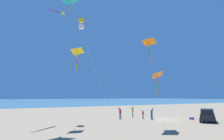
{
  "coord_description": "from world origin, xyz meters",
  "views": [
    {
      "loc": [
        -23.07,
        24.1,
        3.6
      ],
      "look_at": [
        -0.63,
        10.59,
        7.19
      ],
      "focal_mm": 31.47,
      "sensor_mm": 36.0,
      "label": 1
    }
  ],
  "objects_px": {
    "person_child_grey_jacket": "(120,113)",
    "kite_box_orange_high_right": "(81,24)",
    "parked_car": "(207,115)",
    "kite_delta_teal_far_right": "(149,42)",
    "kite_delta_blue_topmost": "(77,52)",
    "person_bystander_far": "(143,114)",
    "cooler_box": "(192,118)",
    "person_adult_flyer": "(152,113)",
    "kite_delta_yellow_midlevel": "(69,0)",
    "kite_windsock_checkered_midright": "(59,12)",
    "person_child_green_jacket": "(133,111)",
    "kite_delta_purple_drifting": "(157,75)"
  },
  "relations": [
    {
      "from": "person_bystander_far",
      "to": "kite_box_orange_high_right",
      "type": "height_order",
      "value": "kite_box_orange_high_right"
    },
    {
      "from": "person_adult_flyer",
      "to": "person_bystander_far",
      "type": "xyz_separation_m",
      "value": [
        1.66,
        0.44,
        -0.2
      ]
    },
    {
      "from": "kite_box_orange_high_right",
      "to": "kite_delta_teal_far_right",
      "type": "bearing_deg",
      "value": -156.6
    },
    {
      "from": "kite_delta_yellow_midlevel",
      "to": "person_child_grey_jacket",
      "type": "bearing_deg",
      "value": -71.89
    },
    {
      "from": "parked_car",
      "to": "kite_delta_teal_far_right",
      "type": "bearing_deg",
      "value": 83.69
    },
    {
      "from": "kite_windsock_checkered_midright",
      "to": "kite_delta_blue_topmost",
      "type": "relative_size",
      "value": 1.36
    },
    {
      "from": "person_child_grey_jacket",
      "to": "kite_box_orange_high_right",
      "type": "relative_size",
      "value": 0.11
    },
    {
      "from": "cooler_box",
      "to": "person_child_grey_jacket",
      "type": "distance_m",
      "value": 11.53
    },
    {
      "from": "person_child_green_jacket",
      "to": "kite_delta_blue_topmost",
      "type": "bearing_deg",
      "value": 111.33
    },
    {
      "from": "person_child_green_jacket",
      "to": "person_bystander_far",
      "type": "relative_size",
      "value": 1.31
    },
    {
      "from": "person_adult_flyer",
      "to": "kite_delta_teal_far_right",
      "type": "height_order",
      "value": "kite_delta_teal_far_right"
    },
    {
      "from": "kite_delta_yellow_midlevel",
      "to": "person_bystander_far",
      "type": "bearing_deg",
      "value": -83.2
    },
    {
      "from": "person_child_grey_jacket",
      "to": "kite_delta_yellow_midlevel",
      "type": "relative_size",
      "value": 0.11
    },
    {
      "from": "person_child_grey_jacket",
      "to": "parked_car",
      "type": "bearing_deg",
      "value": -139.16
    },
    {
      "from": "person_bystander_far",
      "to": "kite_windsock_checkered_midright",
      "type": "height_order",
      "value": "kite_windsock_checkered_midright"
    },
    {
      "from": "kite_delta_yellow_midlevel",
      "to": "cooler_box",
      "type": "bearing_deg",
      "value": -99.71
    },
    {
      "from": "kite_box_orange_high_right",
      "to": "kite_delta_yellow_midlevel",
      "type": "distance_m",
      "value": 7.34
    },
    {
      "from": "person_adult_flyer",
      "to": "person_child_grey_jacket",
      "type": "relative_size",
      "value": 0.97
    },
    {
      "from": "kite_box_orange_high_right",
      "to": "cooler_box",
      "type": "bearing_deg",
      "value": -121.01
    },
    {
      "from": "kite_windsock_checkered_midright",
      "to": "kite_delta_blue_topmost",
      "type": "height_order",
      "value": "kite_windsock_checkered_midright"
    },
    {
      "from": "cooler_box",
      "to": "kite_delta_yellow_midlevel",
      "type": "height_order",
      "value": "kite_delta_yellow_midlevel"
    },
    {
      "from": "person_adult_flyer",
      "to": "person_child_grey_jacket",
      "type": "height_order",
      "value": "person_child_grey_jacket"
    },
    {
      "from": "person_child_green_jacket",
      "to": "kite_delta_purple_drifting",
      "type": "xyz_separation_m",
      "value": [
        -11.37,
        4.73,
        5.24
      ]
    },
    {
      "from": "person_adult_flyer",
      "to": "person_bystander_far",
      "type": "distance_m",
      "value": 1.73
    },
    {
      "from": "parked_car",
      "to": "person_bystander_far",
      "type": "xyz_separation_m",
      "value": [
        8.21,
        5.24,
        -0.19
      ]
    },
    {
      "from": "person_adult_flyer",
      "to": "kite_delta_blue_topmost",
      "type": "xyz_separation_m",
      "value": [
        -0.22,
        13.06,
        8.57
      ]
    },
    {
      "from": "parked_car",
      "to": "person_child_grey_jacket",
      "type": "relative_size",
      "value": 2.54
    },
    {
      "from": "kite_box_orange_high_right",
      "to": "kite_delta_purple_drifting",
      "type": "relative_size",
      "value": 1.71
    },
    {
      "from": "kite_delta_purple_drifting",
      "to": "person_bystander_far",
      "type": "bearing_deg",
      "value": -28.98
    },
    {
      "from": "parked_car",
      "to": "kite_windsock_checkered_midright",
      "type": "height_order",
      "value": "kite_windsock_checkered_midright"
    },
    {
      "from": "person_bystander_far",
      "to": "kite_delta_teal_far_right",
      "type": "bearing_deg",
      "value": 146.48
    },
    {
      "from": "kite_delta_blue_topmost",
      "to": "person_child_grey_jacket",
      "type": "bearing_deg",
      "value": -68.38
    },
    {
      "from": "parked_car",
      "to": "kite_delta_teal_far_right",
      "type": "relative_size",
      "value": 0.41
    },
    {
      "from": "kite_box_orange_high_right",
      "to": "kite_delta_purple_drifting",
      "type": "xyz_separation_m",
      "value": [
        -12.52,
        -5.07,
        -9.81
      ]
    },
    {
      "from": "person_bystander_far",
      "to": "kite_delta_purple_drifting",
      "type": "height_order",
      "value": "kite_delta_purple_drifting"
    },
    {
      "from": "kite_delta_blue_topmost",
      "to": "person_bystander_far",
      "type": "bearing_deg",
      "value": -81.55
    },
    {
      "from": "person_adult_flyer",
      "to": "kite_delta_yellow_midlevel",
      "type": "distance_m",
      "value": 21.2
    },
    {
      "from": "person_child_grey_jacket",
      "to": "kite_delta_yellow_midlevel",
      "type": "bearing_deg",
      "value": 108.11
    },
    {
      "from": "cooler_box",
      "to": "kite_delta_blue_topmost",
      "type": "bearing_deg",
      "value": 80.27
    },
    {
      "from": "cooler_box",
      "to": "person_bystander_far",
      "type": "height_order",
      "value": "person_bystander_far"
    },
    {
      "from": "kite_delta_blue_topmost",
      "to": "parked_car",
      "type": "bearing_deg",
      "value": -109.53
    },
    {
      "from": "person_adult_flyer",
      "to": "person_child_green_jacket",
      "type": "relative_size",
      "value": 0.96
    },
    {
      "from": "cooler_box",
      "to": "person_child_green_jacket",
      "type": "height_order",
      "value": "person_child_green_jacket"
    },
    {
      "from": "kite_delta_teal_far_right",
      "to": "kite_delta_purple_drifting",
      "type": "relative_size",
      "value": 1.13
    },
    {
      "from": "parked_car",
      "to": "kite_box_orange_high_right",
      "type": "relative_size",
      "value": 0.27
    },
    {
      "from": "person_bystander_far",
      "to": "kite_windsock_checkered_midright",
      "type": "bearing_deg",
      "value": 67.85
    },
    {
      "from": "person_adult_flyer",
      "to": "kite_windsock_checkered_midright",
      "type": "height_order",
      "value": "kite_windsock_checkered_midright"
    },
    {
      "from": "kite_delta_yellow_midlevel",
      "to": "parked_car",
      "type": "bearing_deg",
      "value": -108.87
    },
    {
      "from": "person_child_green_jacket",
      "to": "person_bystander_far",
      "type": "xyz_separation_m",
      "value": [
        -3.12,
        0.17,
        -0.24
      ]
    },
    {
      "from": "parked_car",
      "to": "cooler_box",
      "type": "distance_m",
      "value": 3.31
    }
  ]
}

